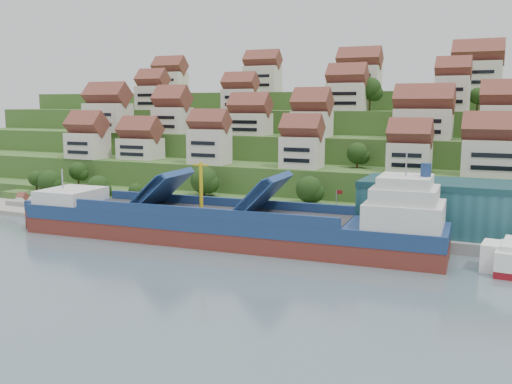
% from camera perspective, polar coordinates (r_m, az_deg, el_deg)
% --- Properties ---
extents(ground, '(300.00, 300.00, 0.00)m').
position_cam_1_polar(ground, '(112.96, -2.34, -5.05)').
color(ground, slate).
rests_on(ground, ground).
extents(quay, '(180.00, 14.00, 2.20)m').
position_cam_1_polar(quay, '(119.58, 9.56, -3.84)').
color(quay, gray).
rests_on(quay, ground).
extents(pebble_beach, '(45.00, 20.00, 1.00)m').
position_cam_1_polar(pebble_beach, '(155.88, -19.71, -1.52)').
color(pebble_beach, gray).
rests_on(pebble_beach, ground).
extents(hillside, '(260.00, 128.00, 31.00)m').
position_cam_1_polar(hillside, '(208.15, 10.53, 4.14)').
color(hillside, '#2D4C1E').
rests_on(hillside, ground).
extents(hillside_village, '(157.66, 63.37, 29.09)m').
position_cam_1_polar(hillside_village, '(165.36, 7.74, 7.79)').
color(hillside_village, beige).
rests_on(hillside_village, ground).
extents(hillside_trees, '(140.98, 62.97, 32.33)m').
position_cam_1_polar(hillside_trees, '(153.56, 1.08, 4.56)').
color(hillside_trees, '#1E3A13').
rests_on(hillside_trees, ground).
extents(flagpole, '(1.28, 0.16, 8.00)m').
position_cam_1_polar(flagpole, '(114.20, 8.08, -1.44)').
color(flagpole, gray).
rests_on(flagpole, quay).
extents(beach_huts, '(14.40, 3.70, 2.20)m').
position_cam_1_polar(beach_huts, '(156.12, -20.58, -0.95)').
color(beach_huts, white).
rests_on(beach_huts, pebble_beach).
extents(cargo_ship, '(85.30, 17.64, 18.88)m').
position_cam_1_polar(cargo_ship, '(110.97, -2.35, -3.43)').
color(cargo_ship, maroon).
rests_on(cargo_ship, ground).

